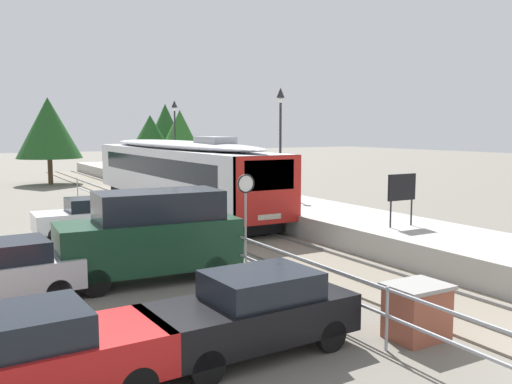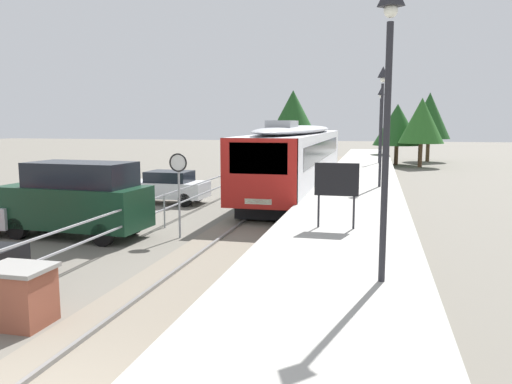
# 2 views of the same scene
# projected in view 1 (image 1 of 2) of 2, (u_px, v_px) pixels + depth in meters

# --- Properties ---
(ground_plane) EXTENTS (160.00, 160.00, 0.00)m
(ground_plane) POSITION_uv_depth(u_px,v_px,m) (120.00, 215.00, 27.08)
(ground_plane) COLOR #6B665B
(track_rails) EXTENTS (3.20, 60.00, 0.14)m
(track_rails) POSITION_uv_depth(u_px,v_px,m) (177.00, 210.00, 28.56)
(track_rails) COLOR slate
(track_rails) RESTS_ON ground
(commuter_train) EXTENTS (2.82, 18.58, 3.74)m
(commuter_train) POSITION_uv_depth(u_px,v_px,m) (177.00, 170.00, 28.27)
(commuter_train) COLOR silver
(commuter_train) RESTS_ON track_rails
(station_platform) EXTENTS (3.90, 60.00, 0.90)m
(station_platform) POSITION_uv_depth(u_px,v_px,m) (233.00, 198.00, 30.12)
(station_platform) COLOR #A8A59E
(station_platform) RESTS_ON ground
(platform_lamp_mid_platform) EXTENTS (0.34, 0.34, 5.35)m
(platform_lamp_mid_platform) POSITION_uv_depth(u_px,v_px,m) (280.00, 121.00, 27.34)
(platform_lamp_mid_platform) COLOR #232328
(platform_lamp_mid_platform) RESTS_ON station_platform
(platform_lamp_far_end) EXTENTS (0.34, 0.34, 5.35)m
(platform_lamp_far_end) POSITION_uv_depth(u_px,v_px,m) (175.00, 123.00, 39.55)
(platform_lamp_far_end) COLOR #232328
(platform_lamp_far_end) RESTS_ON station_platform
(platform_notice_board) EXTENTS (1.20, 0.08, 1.80)m
(platform_notice_board) POSITION_uv_depth(u_px,v_px,m) (402.00, 189.00, 18.73)
(platform_notice_board) COLOR #232328
(platform_notice_board) RESTS_ON station_platform
(speed_limit_sign) EXTENTS (0.61, 0.10, 2.81)m
(speed_limit_sign) POSITION_uv_depth(u_px,v_px,m) (246.00, 195.00, 17.45)
(speed_limit_sign) COLOR #9EA0A5
(speed_limit_sign) RESTS_ON ground
(brick_utility_cabinet) EXTENTS (1.21, 0.99, 1.13)m
(brick_utility_cabinet) POSITION_uv_depth(u_px,v_px,m) (417.00, 311.00, 11.09)
(brick_utility_cabinet) COLOR brown
(brick_utility_cabinet) RESTS_ON ground
(carpark_fence) EXTENTS (0.06, 36.06, 1.25)m
(carpark_fence) POSITION_uv_depth(u_px,v_px,m) (196.00, 230.00, 18.21)
(carpark_fence) COLOR #9EA0A5
(carpark_fence) RESTS_ON ground
(parked_hatchback_black) EXTENTS (4.08, 1.94, 1.53)m
(parked_hatchback_black) POSITION_uv_depth(u_px,v_px,m) (252.00, 311.00, 10.41)
(parked_hatchback_black) COLOR black
(parked_hatchback_black) RESTS_ON ground
(parked_hatchback_red) EXTENTS (4.07, 1.93, 1.53)m
(parked_hatchback_red) POSITION_uv_depth(u_px,v_px,m) (32.00, 357.00, 8.32)
(parked_hatchback_red) COLOR red
(parked_hatchback_red) RESTS_ON ground
(parked_van_dark_green) EXTENTS (5.01, 2.24, 2.51)m
(parked_van_dark_green) POSITION_uv_depth(u_px,v_px,m) (151.00, 235.00, 15.32)
(parked_van_dark_green) COLOR #143823
(parked_van_dark_green) RESTS_ON ground
(parked_hatchback_white) EXTENTS (4.02, 1.81, 1.53)m
(parked_hatchback_white) POSITION_uv_depth(u_px,v_px,m) (89.00, 217.00, 21.69)
(parked_hatchback_white) COLOR white
(parked_hatchback_white) RESTS_ON ground
(tree_behind_carpark) EXTENTS (4.28, 4.28, 5.46)m
(tree_behind_carpark) POSITION_uv_depth(u_px,v_px,m) (150.00, 136.00, 48.90)
(tree_behind_carpark) COLOR brown
(tree_behind_carpark) RESTS_ON ground
(tree_behind_station_far) EXTENTS (3.78, 3.78, 5.88)m
(tree_behind_station_far) POSITION_uv_depth(u_px,v_px,m) (180.00, 132.00, 47.85)
(tree_behind_station_far) COLOR brown
(tree_behind_station_far) RESTS_ON ground
(tree_distant_left) EXTENTS (4.04, 4.04, 6.69)m
(tree_distant_left) POSITION_uv_depth(u_px,v_px,m) (165.00, 127.00, 54.28)
(tree_distant_left) COLOR brown
(tree_distant_left) RESTS_ON ground
(tree_distant_centre) EXTENTS (4.87, 4.87, 6.62)m
(tree_distant_centre) POSITION_uv_depth(u_px,v_px,m) (49.00, 128.00, 41.90)
(tree_distant_centre) COLOR brown
(tree_distant_centre) RESTS_ON ground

